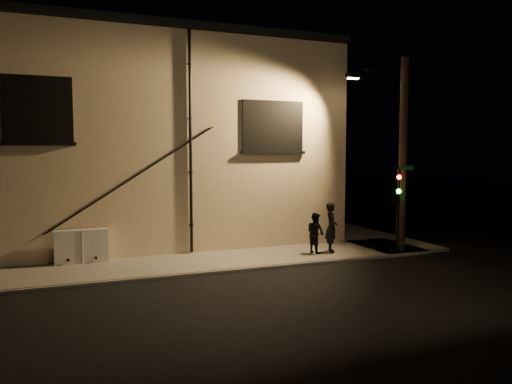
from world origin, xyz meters
name	(u,v)px	position (x,y,z in m)	size (l,w,h in m)	color
ground	(265,269)	(0.00, 0.00, 0.00)	(90.00, 90.00, 0.00)	black
sidewalk	(252,243)	(1.22, 4.39, 0.06)	(21.00, 16.00, 0.12)	slate
building	(134,142)	(-3.00, 8.99, 4.40)	(16.20, 12.23, 8.80)	beige
utility_cabinet	(82,246)	(-5.76, 2.70, 0.70)	(1.77, 0.30, 1.17)	white
pedestrian_a	(331,227)	(3.27, 1.18, 1.07)	(0.69, 0.46, 1.90)	black
pedestrian_b	(315,233)	(2.60, 1.23, 0.89)	(0.75, 0.58, 1.54)	black
traffic_signal	(396,194)	(5.47, 0.19, 2.35)	(1.19, 1.94, 3.32)	black
streetlamp_pole	(400,151)	(5.90, 0.52, 3.99)	(2.03, 1.40, 7.56)	black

